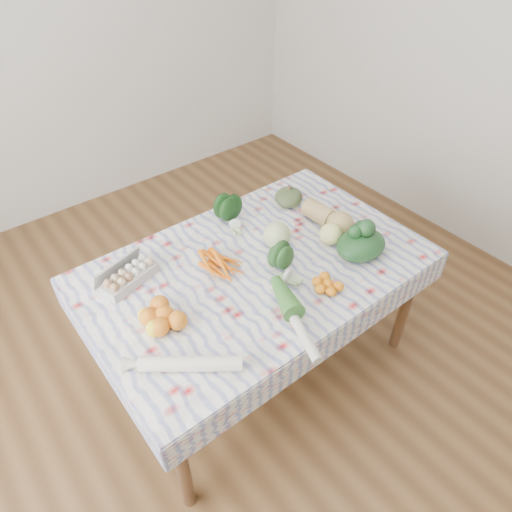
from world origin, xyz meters
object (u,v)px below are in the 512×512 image
egg_carton (130,277)px  kabocha_squash (289,197)px  butternut_squash (329,216)px  grapefruit (331,234)px  cabbage (277,235)px  dining_table (256,277)px

egg_carton → kabocha_squash: kabocha_squash is taller
butternut_squash → grapefruit: bearing=-134.4°
cabbage → dining_table: bearing=-164.0°
egg_carton → butternut_squash: (1.04, -0.26, 0.03)m
dining_table → egg_carton: egg_carton is taller
egg_carton → cabbage: size_ratio=1.98×
dining_table → butternut_squash: size_ratio=5.37×
cabbage → grapefruit: bearing=-32.8°
dining_table → grapefruit: grapefruit is taller
grapefruit → butternut_squash: bearing=49.1°
cabbage → butternut_squash: cabbage is taller
cabbage → grapefruit: (0.23, -0.15, -0.01)m
cabbage → kabocha_squash: bearing=39.6°
cabbage → butternut_squash: size_ratio=0.47×
egg_carton → kabocha_squash: bearing=-14.4°
kabocha_squash → grapefruit: size_ratio=1.38×
kabocha_squash → butternut_squash: size_ratio=0.53×
egg_carton → cabbage: bearing=-32.8°
cabbage → grapefruit: size_ratio=1.22×
egg_carton → kabocha_squash: size_ratio=1.75×
dining_table → butternut_squash: (0.50, 0.01, 0.15)m
dining_table → kabocha_squash: kabocha_squash is taller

